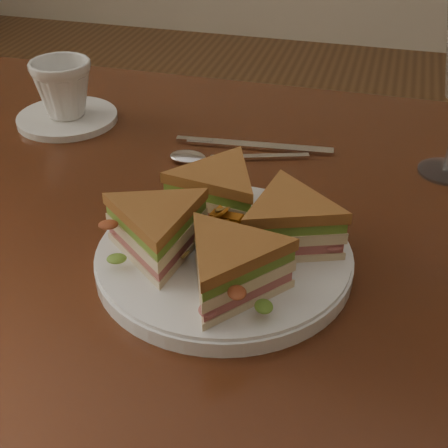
# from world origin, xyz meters

# --- Properties ---
(table) EXTENTS (1.20, 0.80, 0.75)m
(table) POSITION_xyz_m (0.00, 0.00, 0.65)
(table) COLOR #34170B
(table) RESTS_ON ground
(plate) EXTENTS (0.26, 0.26, 0.02)m
(plate) POSITION_xyz_m (0.05, -0.10, 0.76)
(plate) COLOR white
(plate) RESTS_ON table
(sandwich_wedges) EXTENTS (0.27, 0.27, 0.06)m
(sandwich_wedges) POSITION_xyz_m (0.05, -0.10, 0.80)
(sandwich_wedges) COLOR beige
(sandwich_wedges) RESTS_ON plate
(crisps_mound) EXTENTS (0.09, 0.09, 0.05)m
(crisps_mound) POSITION_xyz_m (0.05, -0.10, 0.79)
(crisps_mound) COLOR #BC6718
(crisps_mound) RESTS_ON plate
(spoon) EXTENTS (0.18, 0.07, 0.01)m
(spoon) POSITION_xyz_m (-0.03, 0.11, 0.75)
(spoon) COLOR silver
(spoon) RESTS_ON table
(knife) EXTENTS (0.22, 0.04, 0.00)m
(knife) POSITION_xyz_m (0.02, 0.17, 0.75)
(knife) COLOR silver
(knife) RESTS_ON table
(saucer) EXTENTS (0.15, 0.15, 0.01)m
(saucer) POSITION_xyz_m (-0.26, 0.18, 0.76)
(saucer) COLOR white
(saucer) RESTS_ON table
(coffee_cup) EXTENTS (0.10, 0.10, 0.08)m
(coffee_cup) POSITION_xyz_m (-0.26, 0.18, 0.80)
(coffee_cup) COLOR white
(coffee_cup) RESTS_ON saucer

